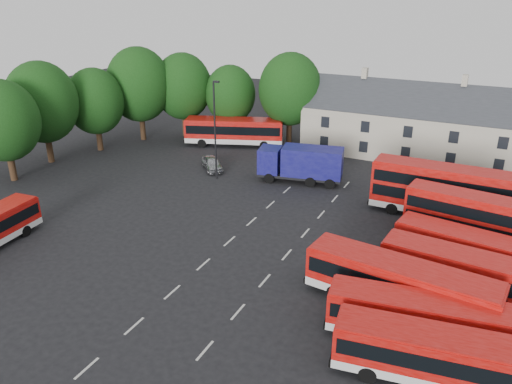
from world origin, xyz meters
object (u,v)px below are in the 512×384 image
at_px(bus_dd_south, 475,218).
at_px(lamppost, 215,128).
at_px(bus_row_a, 440,355).
at_px(silver_car, 212,163).
at_px(box_truck, 302,163).

relative_size(bus_dd_south, lamppost, 1.03).
bearing_deg(lamppost, bus_row_a, -39.34).
xyz_separation_m(bus_dd_south, silver_car, (-27.26, 6.14, -1.70)).
height_order(box_truck, silver_car, box_truck).
distance_m(bus_row_a, lamppost, 32.53).
relative_size(bus_row_a, lamppost, 1.05).
relative_size(box_truck, lamppost, 0.86).
bearing_deg(box_truck, silver_car, 173.84).
bearing_deg(silver_car, bus_dd_south, -57.39).
distance_m(bus_row_a, bus_dd_south, 16.57).
relative_size(bus_row_a, silver_car, 2.53).
relative_size(bus_dd_south, silver_car, 2.48).
distance_m(bus_dd_south, box_truck, 18.42).
xyz_separation_m(silver_car, lamppost, (1.87, -2.20, 4.79)).
xyz_separation_m(bus_row_a, lamppost, (-25.00, 20.49, 3.72)).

